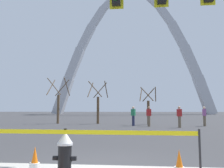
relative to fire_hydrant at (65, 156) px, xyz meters
The scene contains 11 objects.
fire_hydrant is the anchor object (origin of this frame).
caution_tape_barrier 0.31m from the fire_hydrant, 91.17° to the right, with size 5.02×0.15×1.02m.
traffic_signal_gantry 6.14m from the fire_hydrant, 30.99° to the left, with size 7.82×0.44×6.00m.
monument_arch 62.98m from the fire_hydrant, 89.54° to the left, with size 44.71×2.55×36.54m.
tree_far_left 18.77m from the fire_hydrant, 108.78° to the left, with size 2.00×2.01×4.35m.
tree_left_mid 17.96m from the fire_hydrant, 96.89° to the left, with size 1.85×1.86×4.01m.
tree_center_left 17.35m from the fire_hydrant, 81.48° to the left, with size 1.56×1.57×3.36m.
pedestrian_walking_left 14.90m from the fire_hydrant, 80.47° to the left, with size 0.39×0.34×1.59m.
pedestrian_standing_center 16.85m from the fire_hydrant, 65.59° to the left, with size 0.22×0.35×1.59m.
pedestrian_walking_right 15.33m from the fire_hydrant, 85.44° to the left, with size 0.39×0.33×1.59m.
pedestrian_near_trees 14.37m from the fire_hydrant, 71.06° to the left, with size 0.37×0.26×1.59m.
Camera 1 is at (0.88, -5.55, 1.37)m, focal length 37.95 mm.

